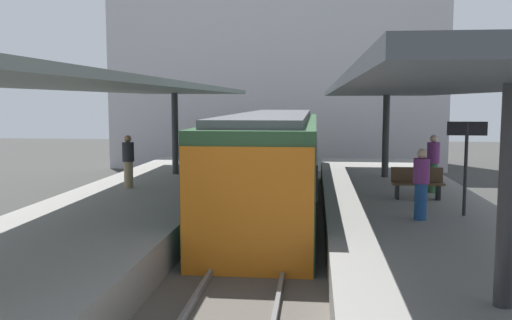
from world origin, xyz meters
The scene contains 15 objects.
ground_plane centered at (0.00, 0.00, 0.00)m, with size 80.00×80.00×0.00m, color #383835.
platform_left centered at (-3.80, 0.00, 0.50)m, with size 4.40×28.00×1.00m, color gray.
platform_right centered at (3.80, 0.00, 0.50)m, with size 4.40×28.00×1.00m, color gray.
track_ballast centered at (0.00, 0.00, 0.10)m, with size 3.20×28.00×0.20m, color #59544C.
rail_near_side centered at (-0.72, 0.00, 0.27)m, with size 0.08×28.00×0.14m, color slate.
rail_far_side centered at (0.72, 0.00, 0.27)m, with size 0.08×28.00×0.14m, color slate.
commuter_train centered at (0.00, 5.61, 1.73)m, with size 2.78×14.48×3.10m.
canopy_left centered at (-3.80, 1.40, 4.03)m, with size 4.18×21.00×3.15m.
canopy_right centered at (3.80, 1.40, 3.95)m, with size 4.18×21.00×3.06m.
platform_bench centered at (4.14, 3.27, 1.46)m, with size 1.40×0.41×0.86m.
platform_sign centered at (4.82, 1.05, 2.62)m, with size 0.90×0.08×2.21m.
passenger_near_bench centered at (-4.42, 4.31, 1.85)m, with size 0.36×0.36×1.64m.
passenger_mid_platform centered at (3.72, 0.47, 1.84)m, with size 0.36×0.36×1.62m.
passenger_far_end centered at (4.78, 4.42, 1.88)m, with size 0.36×0.36×1.70m.
station_building_backdrop centered at (-0.87, 20.00, 5.50)m, with size 18.00×6.00×11.00m, color #B7B2B7.
Camera 1 is at (1.33, -12.26, 3.68)m, focal length 39.03 mm.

